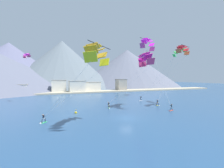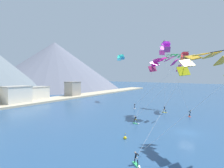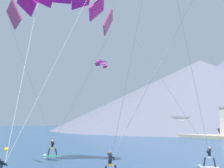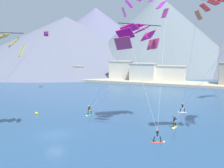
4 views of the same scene
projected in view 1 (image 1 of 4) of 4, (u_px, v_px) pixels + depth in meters
The scene contains 23 objects.
ground_plane at pixel (126, 118), 30.20m from camera, with size 400.00×400.00×0.00m, color navy.
kitesurfer_near_lead at pixel (43, 121), 26.74m from camera, with size 1.39×1.61×1.64m.
kitesurfer_near_trail at pixel (172, 108), 36.95m from camera, with size 1.78×0.93×1.74m.
kitesurfer_mid_center at pixel (109, 106), 39.61m from camera, with size 0.83×1.78×1.81m.
kitesurfer_far_left at pixel (158, 104), 43.34m from camera, with size 0.67×1.78×1.84m.
kitesurfer_far_right at pixel (141, 99), 52.19m from camera, with size 1.67×1.30×1.75m.
parafoil_kite_near_lead at pixel (97, 53), 24.29m from camera, with size 11.52×9.35×12.20m.
parafoil_kite_near_trail at pixel (148, 43), 40.08m from camera, with size 6.26×7.60×17.16m.
parafoil_kite_mid_center at pixel (145, 58), 39.76m from camera, with size 11.78×8.65×13.39m.
parafoil_kite_far_left at pixel (180, 52), 46.12m from camera, with size 9.17×5.36×15.54m.
parafoil_kite_far_right at pixel (183, 49), 41.28m from camera, with size 8.05×14.74×15.55m.
parafoil_kite_distant_high_outer at pixel (148, 56), 66.64m from camera, with size 5.00×5.26×2.16m.
parafoil_kite_distant_low_drift at pixel (27, 55), 48.86m from camera, with size 2.77×3.65×1.31m.
race_marker_buoy at pixel (76, 113), 34.12m from camera, with size 0.56×0.56×1.02m.
shoreline_strip at pixel (81, 92), 81.21m from camera, with size 180.00×10.00×0.70m, color #BCAD8E.
shore_building_harbour_front at pixel (121, 85), 90.98m from camera, with size 5.63×5.85×7.22m.
shore_building_promenade_mid at pixel (77, 87), 81.63m from camera, with size 8.65×6.76×6.51m.
shore_building_quay_east at pixel (17, 89), 73.93m from camera, with size 10.14×7.19×4.93m.
shore_building_quay_west at pixel (59, 86), 81.47m from camera, with size 7.60×6.80×6.95m.
shore_building_old_town at pixel (91, 87), 87.35m from camera, with size 10.17×6.12×5.70m.
mountain_peak_west_ridge at pixel (127, 68), 150.85m from camera, with size 100.63×100.63×36.10m.
mountain_peak_central_summit at pixel (62, 64), 126.68m from camera, with size 88.24×88.24×39.11m.
mountain_peak_east_shoulder at pixel (9, 65), 119.81m from camera, with size 99.50×99.50×36.16m.
Camera 1 is at (-13.37, -26.87, 8.17)m, focal length 24.00 mm.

